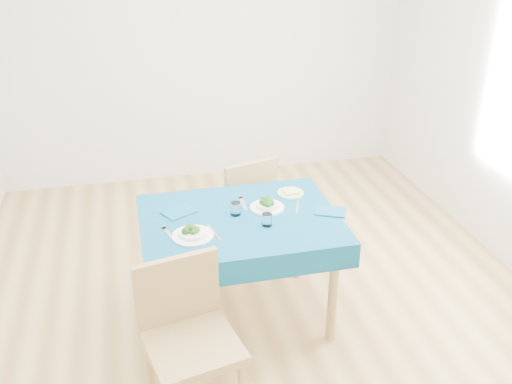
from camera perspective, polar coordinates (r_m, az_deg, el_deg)
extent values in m
cube|color=#9D7741|center=(4.13, 0.00, -10.77)|extent=(4.00, 4.50, 0.02)
cube|color=silver|center=(5.63, -5.51, 14.56)|extent=(4.00, 0.02, 2.70)
cube|color=navy|center=(3.76, -1.56, -7.69)|extent=(1.22, 0.93, 0.76)
cube|color=#987947|center=(3.02, -6.51, -12.77)|extent=(0.56, 0.60, 1.17)
cube|color=#987947|center=(4.40, -1.64, 0.04)|extent=(0.54, 0.57, 1.07)
cube|color=silver|center=(3.43, -8.69, -4.15)|extent=(0.08, 0.18, 0.00)
cube|color=silver|center=(3.41, -4.20, -4.07)|extent=(0.06, 0.21, 0.00)
cube|color=silver|center=(3.73, -1.29, -1.15)|extent=(0.03, 0.20, 0.00)
cube|color=silver|center=(3.69, 4.15, -1.53)|extent=(0.08, 0.18, 0.00)
cube|color=navy|center=(3.65, -7.68, -2.01)|extent=(0.24, 0.21, 0.01)
cube|color=navy|center=(3.65, 7.46, -1.93)|extent=(0.23, 0.20, 0.01)
cylinder|color=white|center=(3.58, -2.06, -1.69)|extent=(0.06, 0.06, 0.08)
cylinder|color=white|center=(3.46, 1.11, -2.78)|extent=(0.06, 0.06, 0.08)
cylinder|color=#A6D567|center=(3.87, 3.47, -0.09)|extent=(0.18, 0.18, 0.01)
cube|color=beige|center=(3.86, 3.47, 0.06)|extent=(0.09, 0.09, 0.01)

